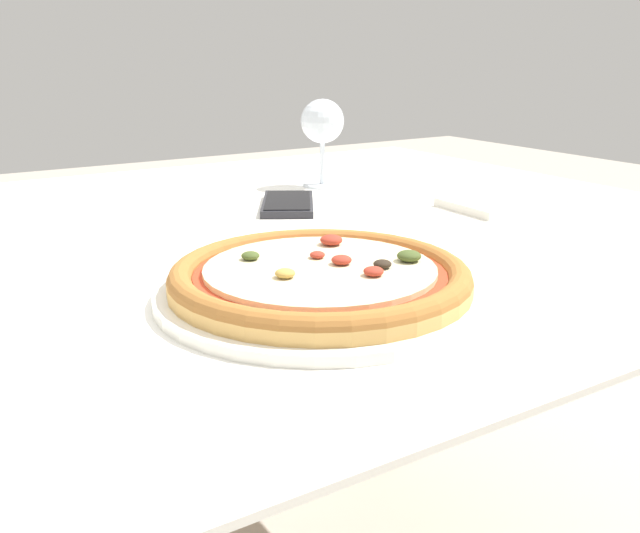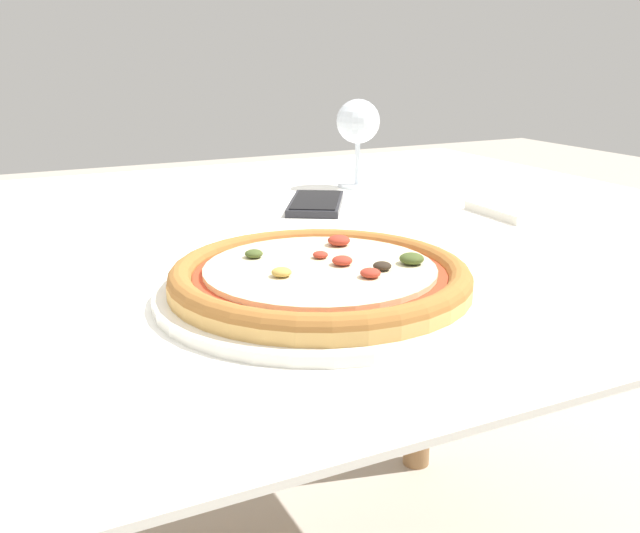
# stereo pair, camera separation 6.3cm
# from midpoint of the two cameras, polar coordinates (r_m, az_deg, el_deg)

# --- Properties ---
(dining_table) EXTENTS (1.45, 1.00, 0.70)m
(dining_table) POSITION_cam_midpoint_polar(r_m,az_deg,el_deg) (0.87, -14.00, -2.83)
(dining_table) COLOR #997047
(dining_table) RESTS_ON ground_plane
(pizza_plate) EXTENTS (0.30, 0.30, 0.04)m
(pizza_plate) POSITION_cam_midpoint_polar(r_m,az_deg,el_deg) (0.63, -2.83, -1.16)
(pizza_plate) COLOR white
(pizza_plate) RESTS_ON dining_table
(wine_glass_far_left) EXTENTS (0.07, 0.07, 0.14)m
(wine_glass_far_left) POSITION_cam_midpoint_polar(r_m,az_deg,el_deg) (1.14, -1.41, 11.28)
(wine_glass_far_left) COLOR silver
(wine_glass_far_left) RESTS_ON dining_table
(cell_phone) EXTENTS (0.13, 0.16, 0.01)m
(cell_phone) POSITION_cam_midpoint_polar(r_m,az_deg,el_deg) (1.00, -4.39, 5.03)
(cell_phone) COLOR #232328
(cell_phone) RESTS_ON dining_table
(napkin_folded) EXTENTS (0.15, 0.11, 0.01)m
(napkin_folded) POSITION_cam_midpoint_polar(r_m,az_deg,el_deg) (1.03, 12.57, 4.96)
(napkin_folded) COLOR silver
(napkin_folded) RESTS_ON dining_table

